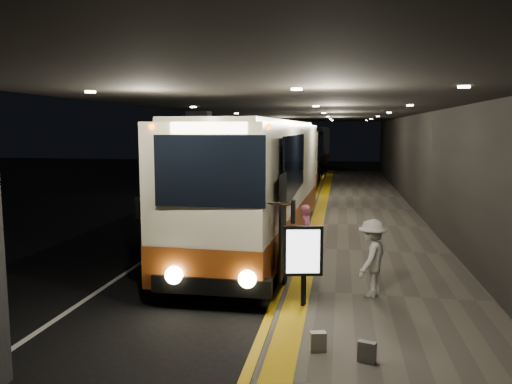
% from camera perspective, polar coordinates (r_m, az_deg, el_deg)
% --- Properties ---
extents(ground, '(90.00, 90.00, 0.00)m').
position_cam_1_polar(ground, '(14.95, -5.05, -7.36)').
color(ground, black).
extents(lane_line_white, '(0.12, 50.00, 0.01)m').
position_cam_1_polar(lane_line_white, '(20.12, -6.40, -3.57)').
color(lane_line_white, silver).
rests_on(lane_line_white, ground).
extents(kerb_stripe_yellow, '(0.18, 50.00, 0.01)m').
position_cam_1_polar(kerb_stripe_yellow, '(19.40, 5.49, -3.96)').
color(kerb_stripe_yellow, gold).
rests_on(kerb_stripe_yellow, ground).
extents(sidewalk, '(4.50, 50.00, 0.15)m').
position_cam_1_polar(sidewalk, '(19.37, 12.61, -3.91)').
color(sidewalk, '#514C44').
rests_on(sidewalk, ground).
extents(tactile_strip, '(0.50, 50.00, 0.01)m').
position_cam_1_polar(tactile_strip, '(19.34, 6.98, -3.56)').
color(tactile_strip, gold).
rests_on(tactile_strip, sidewalk).
extents(terminal_wall, '(0.10, 50.00, 6.00)m').
position_cam_1_polar(terminal_wall, '(19.28, 19.56, 4.56)').
color(terminal_wall, black).
rests_on(terminal_wall, ground).
extents(support_columns, '(0.80, 24.80, 4.40)m').
position_cam_1_polar(support_columns, '(18.79, -6.46, 2.43)').
color(support_columns, black).
rests_on(support_columns, ground).
extents(canopy, '(9.00, 50.00, 0.40)m').
position_cam_1_polar(canopy, '(19.04, 6.12, 9.72)').
color(canopy, black).
rests_on(canopy, support_columns).
extents(coach_main, '(3.01, 12.59, 3.90)m').
position_cam_1_polar(coach_main, '(16.02, 0.39, 0.47)').
color(coach_main, beige).
rests_on(coach_main, ground).
extents(coach_second, '(2.78, 11.51, 3.59)m').
position_cam_1_polar(coach_second, '(33.74, 5.07, 3.74)').
color(coach_second, beige).
rests_on(coach_second, ground).
extents(coach_third, '(3.33, 12.28, 3.81)m').
position_cam_1_polar(coach_third, '(46.81, 6.20, 4.82)').
color(coach_third, beige).
rests_on(coach_third, ground).
extents(passenger_boarding, '(0.36, 0.55, 1.51)m').
position_cam_1_polar(passenger_boarding, '(14.03, 5.77, -4.54)').
color(passenger_boarding, '#C45B89').
rests_on(passenger_boarding, sidewalk).
extents(passenger_waiting_white, '(0.89, 1.20, 1.68)m').
position_cam_1_polar(passenger_waiting_white, '(11.12, 13.11, -7.37)').
color(passenger_waiting_white, silver).
rests_on(passenger_waiting_white, sidewalk).
extents(bag_polka, '(0.30, 0.20, 0.33)m').
position_cam_1_polar(bag_polka, '(8.31, 12.56, -17.42)').
color(bag_polka, black).
rests_on(bag_polka, sidewalk).
extents(bag_plain, '(0.29, 0.21, 0.32)m').
position_cam_1_polar(bag_plain, '(8.55, 7.08, -16.60)').
color(bag_plain, '#B3B1A7').
rests_on(bag_plain, sidewalk).
extents(info_sign, '(0.79, 0.26, 1.67)m').
position_cam_1_polar(info_sign, '(10.18, 5.42, -6.92)').
color(info_sign, black).
rests_on(info_sign, sidewalk).
extents(stanchion_post, '(0.05, 0.05, 1.11)m').
position_cam_1_polar(stanchion_post, '(10.41, 5.63, -9.86)').
color(stanchion_post, black).
rests_on(stanchion_post, sidewalk).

